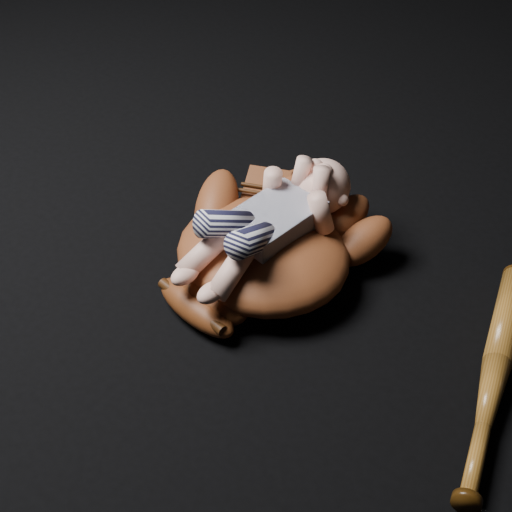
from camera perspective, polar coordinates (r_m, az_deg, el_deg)
name	(u,v)px	position (r m, az deg, el deg)	size (l,w,h in m)	color
baseball_glove	(263,247)	(1.34, 0.50, 0.65)	(0.38, 0.44, 0.14)	#652D15
newborn_baby	(262,222)	(1.30, 0.41, 2.50)	(0.17, 0.38, 0.15)	#F5B49E
baseball_bat	(494,375)	(1.25, 16.95, -8.31)	(0.05, 0.48, 0.05)	brown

